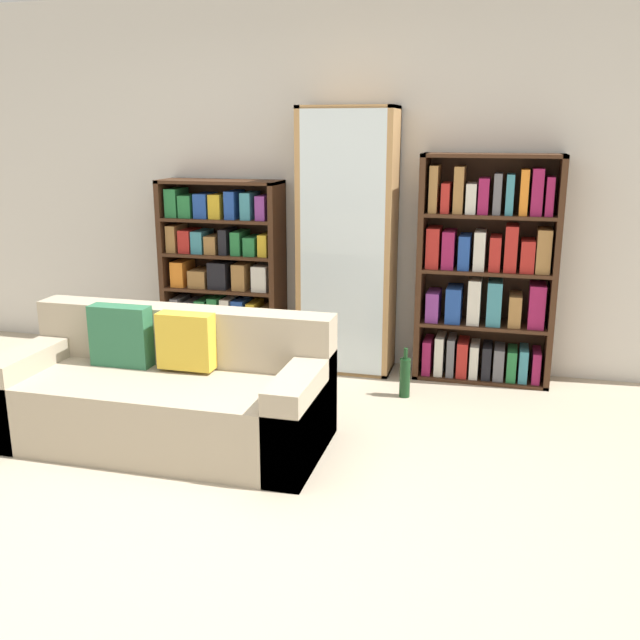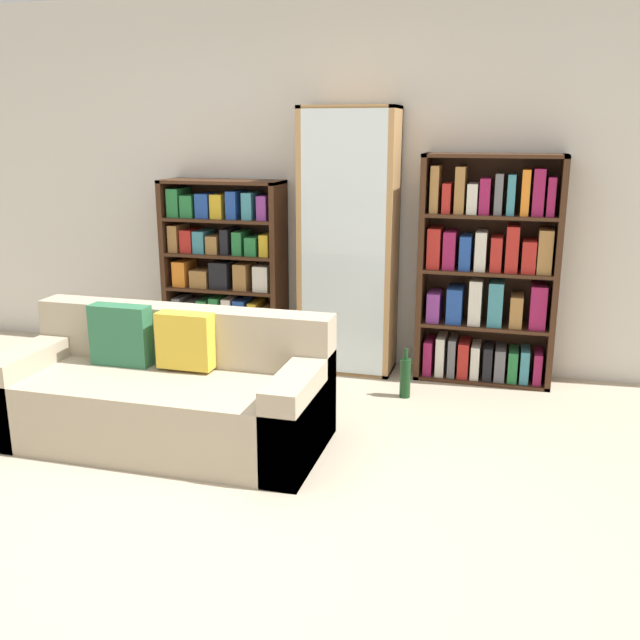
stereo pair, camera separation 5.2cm
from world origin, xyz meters
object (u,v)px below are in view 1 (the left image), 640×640
at_px(bookshelf_left, 222,272).
at_px(bookshelf_right, 487,274).
at_px(couch, 166,395).
at_px(wine_bottle, 405,377).
at_px(display_cabinet, 348,244).

distance_m(bookshelf_left, bookshelf_right, 1.98).
bearing_deg(bookshelf_right, couch, -138.20).
height_order(bookshelf_left, wine_bottle, bookshelf_left).
xyz_separation_m(bookshelf_left, wine_bottle, (1.50, -0.51, -0.54)).
xyz_separation_m(display_cabinet, wine_bottle, (0.51, -0.49, -0.80)).
distance_m(bookshelf_left, wine_bottle, 1.67).
xyz_separation_m(couch, wine_bottle, (1.23, 1.02, -0.13)).
bearing_deg(couch, bookshelf_left, 99.95).
xyz_separation_m(couch, bookshelf_left, (-0.27, 1.53, 0.41)).
relative_size(couch, bookshelf_left, 1.33).
relative_size(display_cabinet, wine_bottle, 5.58).
distance_m(display_cabinet, wine_bottle, 1.07).
bearing_deg(wine_bottle, bookshelf_right, 46.79).
bearing_deg(wine_bottle, couch, -140.38).
height_order(bookshelf_left, bookshelf_right, bookshelf_right).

